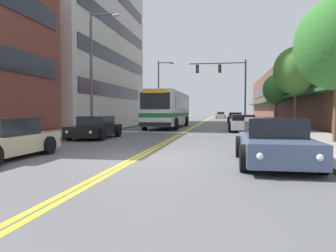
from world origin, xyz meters
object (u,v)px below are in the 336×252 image
car_white_parked_right_mid (243,123)px  car_champagne_moving_lead (221,115)px  street_tree_right_mid (296,71)px  fire_hydrant (273,126)px  car_slate_blue_parked_right_foreground (274,143)px  city_bus (169,108)px  car_black_parked_left_mid (95,128)px  street_lamp_left_near (95,63)px  street_lamp_left_far (161,87)px  traffic_signal_mast (227,79)px  car_red_parked_right_far (235,118)px  street_tree_right_far (277,89)px  car_navy_parked_right_end (235,117)px  car_silver_parked_left_far (166,118)px

car_white_parked_right_mid → car_champagne_moving_lead: 43.63m
car_champagne_moving_lead → street_tree_right_mid: size_ratio=0.78×
fire_hydrant → car_slate_blue_parked_right_foreground: bearing=-98.1°
city_bus → car_white_parked_right_mid: size_ratio=2.52×
car_black_parked_left_mid → car_slate_blue_parked_right_foreground: (8.56, -7.57, 0.05)m
street_lamp_left_near → street_lamp_left_far: (0.01, 21.16, 0.07)m
street_lamp_left_near → traffic_signal_mast: bearing=66.5°
car_black_parked_left_mid → car_slate_blue_parked_right_foreground: bearing=-41.5°
car_black_parked_left_mid → street_lamp_left_far: (-0.73, 23.08, 3.99)m
street_lamp_left_far → street_tree_right_mid: size_ratio=1.31×
city_bus → car_red_parked_right_far: 16.43m
car_red_parked_right_far → traffic_signal_mast: size_ratio=0.64×
car_black_parked_left_mid → street_lamp_left_near: street_lamp_left_near is taller
city_bus → street_tree_right_far: street_tree_right_far is taller
car_navy_parked_right_end → traffic_signal_mast: size_ratio=0.66×
car_white_parked_right_mid → car_slate_blue_parked_right_foreground: bearing=-89.9°
city_bus → car_white_parked_right_mid: city_bus is taller
car_red_parked_right_far → street_lamp_left_near: 27.45m
car_white_parked_right_mid → street_tree_right_far: bearing=69.2°
car_champagne_moving_lead → fire_hydrant: (3.77, -47.29, -0.06)m
street_lamp_left_near → car_white_parked_right_mid: bearing=33.0°
fire_hydrant → city_bus: bearing=134.9°
car_navy_parked_right_end → street_tree_right_far: 15.90m
street_lamp_left_far → street_tree_right_far: bearing=-19.1°
car_silver_parked_left_far → fire_hydrant: car_silver_parked_left_far is taller
street_lamp_left_far → fire_hydrant: street_lamp_left_far is taller
car_slate_blue_parked_right_foreground → traffic_signal_mast: 28.63m
city_bus → street_lamp_left_near: bearing=-105.2°
car_white_parked_right_mid → street_lamp_left_far: 18.18m
car_champagne_moving_lead → street_tree_right_mid: (5.56, -44.75, 3.74)m
car_white_parked_right_mid → street_lamp_left_near: bearing=-147.0°
car_black_parked_left_mid → car_navy_parked_right_end: 34.71m
city_bus → car_red_parked_right_far: bearing=66.5°
car_white_parked_right_mid → street_lamp_left_near: (-9.29, -6.03, 3.91)m
street_lamp_left_near → street_tree_right_far: street_lamp_left_near is taller
car_black_parked_left_mid → street_lamp_left_near: size_ratio=0.57×
fire_hydrant → street_lamp_left_near: bearing=-168.1°
car_red_parked_right_far → street_tree_right_far: 10.26m
car_black_parked_left_mid → car_white_parked_right_mid: size_ratio=0.90×
car_red_parked_right_far → car_champagne_moving_lead: bearing=95.1°
fire_hydrant → car_red_parked_right_far: bearing=94.0°
city_bus → car_white_parked_right_mid: bearing=-34.6°
car_navy_parked_right_end → traffic_signal_mast: 13.78m
car_champagne_moving_lead → traffic_signal_mast: traffic_signal_mast is taller
traffic_signal_mast → street_lamp_left_far: bearing=163.5°
traffic_signal_mast → car_white_parked_right_mid: bearing=-84.9°
car_white_parked_right_mid → street_lamp_left_near: street_lamp_left_near is taller
car_slate_blue_parked_right_foreground → car_red_parked_right_far: bearing=89.9°
car_black_parked_left_mid → car_white_parked_right_mid: bearing=42.9°
car_red_parked_right_far → street_lamp_left_far: size_ratio=0.61×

